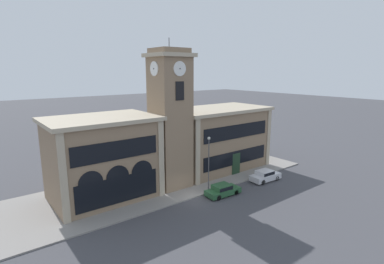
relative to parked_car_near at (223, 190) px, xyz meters
name	(u,v)px	position (x,y,z in m)	size (l,w,h in m)	color
ground_plane	(194,198)	(-3.23, 1.39, -0.72)	(300.00, 300.00, 0.00)	#424247
sidewalk_kerb	(165,182)	(-3.23, 7.79, -0.65)	(42.51, 12.80, 0.15)	gray
clock_tower	(170,120)	(-3.23, 6.29, 8.03)	(4.86, 4.86, 18.62)	#897056
town_hall_left_wing	(103,158)	(-11.40, 8.17, 4.13)	(12.29, 8.68, 9.65)	#897056
town_hall_right_wing	(218,138)	(6.59, 8.18, 3.97)	(15.57, 8.68, 9.33)	#897056
parked_car_near	(223,190)	(0.00, 0.00, 0.00)	(4.47, 2.12, 1.39)	#285633
parked_car_mid	(265,175)	(7.97, 0.00, 0.05)	(4.56, 2.14, 1.49)	silver
street_lamp	(209,157)	(-0.61, 1.88, 3.82)	(0.36, 0.36, 6.86)	#4C4C51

